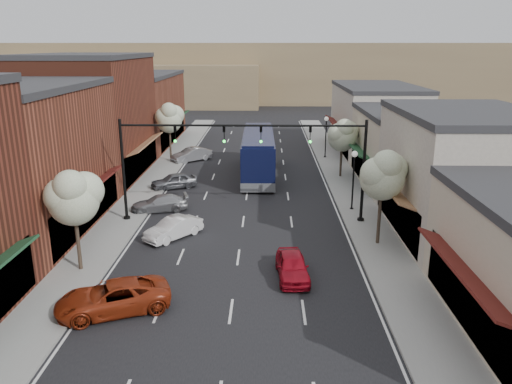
# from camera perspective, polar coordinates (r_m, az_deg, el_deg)

# --- Properties ---
(ground) EXTENTS (160.00, 160.00, 0.00)m
(ground) POSITION_cam_1_polar(r_m,az_deg,el_deg) (26.83, -2.28, -9.19)
(ground) COLOR black
(ground) RESTS_ON ground
(sidewalk_left) EXTENTS (2.80, 73.00, 0.15)m
(sidewalk_left) POSITION_cam_1_polar(r_m,az_deg,el_deg) (45.28, -11.53, 1.36)
(sidewalk_left) COLOR gray
(sidewalk_left) RESTS_ON ground
(sidewalk_right) EXTENTS (2.80, 73.00, 0.15)m
(sidewalk_right) POSITION_cam_1_polar(r_m,az_deg,el_deg) (44.70, 9.99, 1.25)
(sidewalk_right) COLOR gray
(sidewalk_right) RESTS_ON ground
(curb_left) EXTENTS (0.25, 73.00, 0.17)m
(curb_left) POSITION_cam_1_polar(r_m,az_deg,el_deg) (45.00, -9.79, 1.36)
(curb_left) COLOR gray
(curb_left) RESTS_ON ground
(curb_right) EXTENTS (0.25, 73.00, 0.17)m
(curb_right) POSITION_cam_1_polar(r_m,az_deg,el_deg) (44.50, 8.21, 1.26)
(curb_right) COLOR gray
(curb_right) RESTS_ON ground
(bldg_left_midnear) EXTENTS (10.14, 14.10, 9.40)m
(bldg_left_midnear) POSITION_cam_1_polar(r_m,az_deg,el_deg) (34.74, -25.90, 3.24)
(bldg_left_midnear) COLOR brown
(bldg_left_midnear) RESTS_ON ground
(bldg_left_midfar) EXTENTS (10.14, 14.10, 10.90)m
(bldg_left_midfar) POSITION_cam_1_polar(r_m,az_deg,el_deg) (47.30, -18.49, 8.08)
(bldg_left_midfar) COLOR maroon
(bldg_left_midfar) RESTS_ON ground
(bldg_left_far) EXTENTS (10.14, 18.10, 8.40)m
(bldg_left_far) POSITION_cam_1_polar(r_m,az_deg,el_deg) (62.62, -13.55, 9.18)
(bldg_left_far) COLOR brown
(bldg_left_far) RESTS_ON ground
(bldg_right_midnear) EXTENTS (9.14, 12.10, 7.90)m
(bldg_right_midnear) POSITION_cam_1_polar(r_m,az_deg,el_deg) (33.39, 22.54, 1.84)
(bldg_right_midnear) COLOR beige
(bldg_right_midnear) RESTS_ON ground
(bldg_right_midfar) EXTENTS (9.14, 12.10, 6.40)m
(bldg_right_midfar) POSITION_cam_1_polar(r_m,az_deg,el_deg) (44.65, 17.04, 4.83)
(bldg_right_midfar) COLOR beige
(bldg_right_midfar) RESTS_ON ground
(bldg_right_far) EXTENTS (9.14, 16.10, 7.40)m
(bldg_right_far) POSITION_cam_1_polar(r_m,az_deg,el_deg) (57.98, 13.45, 8.13)
(bldg_right_far) COLOR beige
(bldg_right_far) RESTS_ON ground
(hill_far) EXTENTS (120.00, 30.00, 12.00)m
(hill_far) POSITION_cam_1_polar(r_m,az_deg,el_deg) (114.29, 0.47, 13.64)
(hill_far) COLOR #7A6647
(hill_far) RESTS_ON ground
(hill_near) EXTENTS (50.00, 20.00, 8.00)m
(hill_near) POSITION_cam_1_polar(r_m,az_deg,el_deg) (105.81, -13.60, 11.89)
(hill_near) COLOR #7A6647
(hill_near) RESTS_ON ground
(signal_mast_right) EXTENTS (8.22, 0.46, 7.00)m
(signal_mast_right) POSITION_cam_1_polar(r_m,az_deg,el_deg) (33.14, 8.25, 4.11)
(signal_mast_right) COLOR black
(signal_mast_right) RESTS_ON ground
(signal_mast_left) EXTENTS (8.22, 0.46, 7.00)m
(signal_mast_left) POSITION_cam_1_polar(r_m,az_deg,el_deg) (33.67, -11.16, 4.17)
(signal_mast_left) COLOR black
(signal_mast_left) RESTS_ON ground
(tree_right_near) EXTENTS (2.85, 2.65, 5.95)m
(tree_right_near) POSITION_cam_1_polar(r_m,az_deg,el_deg) (29.76, 14.37, 2.02)
(tree_right_near) COLOR #47382B
(tree_right_near) RESTS_ON ground
(tree_right_far) EXTENTS (2.85, 2.65, 5.43)m
(tree_right_far) POSITION_cam_1_polar(r_m,az_deg,el_deg) (45.24, 9.90, 6.52)
(tree_right_far) COLOR #47382B
(tree_right_far) RESTS_ON ground
(tree_left_near) EXTENTS (2.85, 2.65, 5.69)m
(tree_left_near) POSITION_cam_1_polar(r_m,az_deg,el_deg) (27.04, -20.13, -0.43)
(tree_left_near) COLOR #47382B
(tree_left_near) RESTS_ON ground
(tree_left_far) EXTENTS (2.85, 2.65, 6.13)m
(tree_left_far) POSITION_cam_1_polar(r_m,az_deg,el_deg) (51.52, -9.87, 8.40)
(tree_left_far) COLOR #47382B
(tree_left_far) RESTS_ON ground
(lamp_post_near) EXTENTS (0.44, 0.44, 4.44)m
(lamp_post_near) POSITION_cam_1_polar(r_m,az_deg,el_deg) (36.23, 11.11, 2.41)
(lamp_post_near) COLOR black
(lamp_post_near) RESTS_ON ground
(lamp_post_far) EXTENTS (0.44, 0.44, 4.44)m
(lamp_post_far) POSITION_cam_1_polar(r_m,az_deg,el_deg) (53.21, 8.01, 6.99)
(lamp_post_far) COLOR black
(lamp_post_far) RESTS_ON ground
(coach_bus) EXTENTS (3.03, 12.95, 3.94)m
(coach_bus) POSITION_cam_1_polar(r_m,az_deg,el_deg) (45.91, 0.25, 4.43)
(coach_bus) COLOR black
(coach_bus) RESTS_ON ground
(red_hatchback) EXTENTS (1.82, 3.97, 1.32)m
(red_hatchback) POSITION_cam_1_polar(r_m,az_deg,el_deg) (26.05, 4.16, -8.45)
(red_hatchback) COLOR maroon
(red_hatchback) RESTS_ON ground
(parked_car_a) EXTENTS (5.57, 4.04, 1.41)m
(parked_car_a) POSITION_cam_1_polar(r_m,az_deg,el_deg) (23.81, -16.03, -11.51)
(parked_car_a) COLOR maroon
(parked_car_a) RESTS_ON ground
(parked_car_b) EXTENTS (3.52, 3.89, 1.29)m
(parked_car_b) POSITION_cam_1_polar(r_m,az_deg,el_deg) (31.55, -9.41, -4.11)
(parked_car_b) COLOR silver
(parked_car_b) RESTS_ON ground
(parked_car_c) EXTENTS (4.39, 2.66, 1.19)m
(parked_car_c) POSITION_cam_1_polar(r_m,az_deg,el_deg) (36.80, -10.95, -1.27)
(parked_car_c) COLOR #95969A
(parked_car_c) RESTS_ON ground
(parked_car_d) EXTENTS (4.13, 3.05, 1.31)m
(parked_car_d) POSITION_cam_1_polar(r_m,az_deg,el_deg) (42.41, -9.36, 1.26)
(parked_car_d) COLOR #57595F
(parked_car_d) RESTS_ON ground
(parked_car_e) EXTENTS (4.20, 3.92, 1.41)m
(parked_car_e) POSITION_cam_1_polar(r_m,az_deg,el_deg) (52.21, -7.37, 4.26)
(parked_car_e) COLOR #A5A6AB
(parked_car_e) RESTS_ON ground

